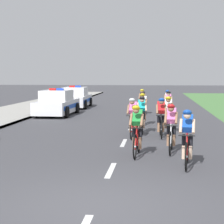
% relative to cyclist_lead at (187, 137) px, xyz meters
% --- Properties ---
extents(ground_plane, '(160.00, 160.00, 0.00)m').
position_rel_cyclist_lead_xyz_m(ground_plane, '(-1.93, -3.33, -0.79)').
color(ground_plane, '#424247').
extents(kerb_edge, '(0.16, 60.00, 0.13)m').
position_rel_cyclist_lead_xyz_m(kerb_edge, '(-7.73, 10.67, -0.72)').
color(kerb_edge, '#9E9E99').
rests_on(kerb_edge, ground).
extents(lane_markings_centre, '(0.14, 25.60, 0.01)m').
position_rel_cyclist_lead_xyz_m(lane_markings_centre, '(-1.93, 7.41, -0.78)').
color(lane_markings_centre, white).
rests_on(lane_markings_centre, ground).
extents(cyclist_lead, '(0.45, 1.72, 1.56)m').
position_rel_cyclist_lead_xyz_m(cyclist_lead, '(0.00, 0.00, 0.00)').
color(cyclist_lead, black).
rests_on(cyclist_lead, ground).
extents(cyclist_second, '(0.44, 1.72, 1.56)m').
position_rel_cyclist_lead_xyz_m(cyclist_second, '(-1.36, 1.23, 0.00)').
color(cyclist_second, black).
rests_on(cyclist_second, ground).
extents(cyclist_third, '(0.45, 1.72, 1.56)m').
position_rel_cyclist_lead_xyz_m(cyclist_third, '(-0.34, 1.87, 0.00)').
color(cyclist_third, black).
rests_on(cyclist_third, ground).
extents(cyclist_fourth, '(0.43, 1.72, 1.56)m').
position_rel_cyclist_lead_xyz_m(cyclist_fourth, '(-1.68, 4.59, 0.00)').
color(cyclist_fourth, black).
rests_on(cyclist_fourth, ground).
extents(cyclist_fifth, '(0.44, 1.72, 1.56)m').
position_rel_cyclist_lead_xyz_m(cyclist_fifth, '(-1.38, 5.77, 0.00)').
color(cyclist_fifth, black).
rests_on(cyclist_fifth, ground).
extents(cyclist_sixth, '(0.42, 1.72, 1.56)m').
position_rel_cyclist_lead_xyz_m(cyclist_sixth, '(-0.61, 4.83, 0.00)').
color(cyclist_sixth, black).
rests_on(cyclist_sixth, ground).
extents(cyclist_seventh, '(0.43, 1.72, 1.56)m').
position_rel_cyclist_lead_xyz_m(cyclist_seventh, '(-0.31, 5.87, 0.00)').
color(cyclist_seventh, black).
rests_on(cyclist_seventh, ground).
extents(cyclist_eighth, '(0.45, 1.72, 1.56)m').
position_rel_cyclist_lead_xyz_m(cyclist_eighth, '(-1.41, 8.37, 0.00)').
color(cyclist_eighth, black).
rests_on(cyclist_eighth, ground).
extents(cyclist_ninth, '(0.45, 1.72, 1.56)m').
position_rel_cyclist_lead_xyz_m(cyclist_ninth, '(-0.14, 12.32, 0.00)').
color(cyclist_ninth, black).
rests_on(cyclist_ninth, ground).
extents(cyclist_tenth, '(0.42, 1.72, 1.56)m').
position_rel_cyclist_lead_xyz_m(cyclist_tenth, '(-0.15, 10.83, 0.00)').
color(cyclist_tenth, black).
rests_on(cyclist_tenth, ground).
extents(cyclist_eleventh, '(0.43, 1.72, 1.56)m').
position_rel_cyclist_lead_xyz_m(cyclist_eleventh, '(-1.62, 13.47, 0.00)').
color(cyclist_eleventh, black).
rests_on(cyclist_eleventh, ground).
extents(police_car_nearest, '(2.06, 4.43, 1.59)m').
position_rel_cyclist_lead_xyz_m(police_car_nearest, '(-6.60, 12.37, -0.11)').
color(police_car_nearest, white).
rests_on(police_car_nearest, ground).
extents(police_car_second, '(2.10, 4.45, 1.59)m').
position_rel_cyclist_lead_xyz_m(police_car_second, '(-6.60, 17.78, -0.11)').
color(police_car_second, white).
rests_on(police_car_second, ground).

